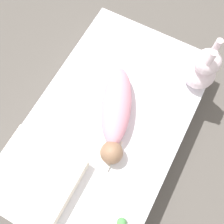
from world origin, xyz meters
The scene contains 6 objects.
ground_plane centered at (0.00, 0.00, 0.00)m, with size 12.00×12.00×0.00m, color #514C47.
bed_mattress centered at (0.00, 0.00, 0.11)m, with size 1.30×0.79×0.23m.
burp_cloth centered at (-0.15, -0.05, 0.24)m, with size 0.17×0.15×0.02m.
swaddled_baby centered at (0.04, -0.03, 0.30)m, with size 0.52×0.31×0.14m.
pillow centered at (-0.42, 0.16, 0.27)m, with size 0.34×0.39×0.09m.
bunny_plush centered at (0.44, -0.33, 0.36)m, with size 0.16×0.16×0.33m.
Camera 1 is at (-0.39, -0.23, 1.55)m, focal length 42.00 mm.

